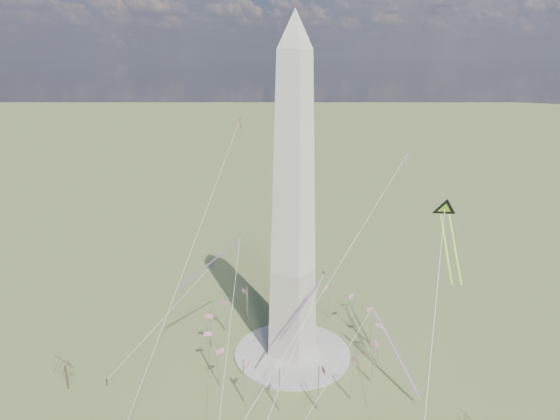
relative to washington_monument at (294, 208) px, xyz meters
The scene contains 13 objects.
ground 47.95m from the washington_monument, ahead, with size 2000.00×2000.00×0.00m, color brown.
plaza 47.55m from the washington_monument, ahead, with size 36.00×36.00×0.80m, color #A3A095.
washington_monument is the anchor object (origin of this frame).
flagpole_ring 40.68m from the washington_monument, 169.63° to the right, with size 54.40×54.40×13.00m.
tree_far 76.73m from the washington_monument, 133.76° to the right, with size 6.32×6.32×11.05m.
person_west 72.29m from the washington_monument, 132.70° to the right, with size 0.94×0.73×1.94m, color gray.
kite_delta_black 41.02m from the washington_monument, 17.08° to the left, with size 13.35×20.03×16.70m.
kite_diamond_purple 39.70m from the washington_monument, behind, with size 1.71×2.69×8.38m.
kite_streamer_left 25.78m from the washington_monument, 45.78° to the right, with size 4.33×18.79×12.97m.
kite_streamer_mid 27.40m from the washington_monument, 154.72° to the right, with size 12.19×18.57×14.48m.
kite_streamer_right 45.45m from the washington_monument, 11.92° to the left, with size 20.48×15.24×16.62m.
kite_small_red 51.64m from the washington_monument, 143.60° to the left, with size 1.25×1.77×4.44m.
kite_small_white 52.41m from the washington_monument, 71.74° to the left, with size 1.77×1.54×4.57m.
Camera 1 is at (67.15, -117.40, 89.08)m, focal length 32.00 mm.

